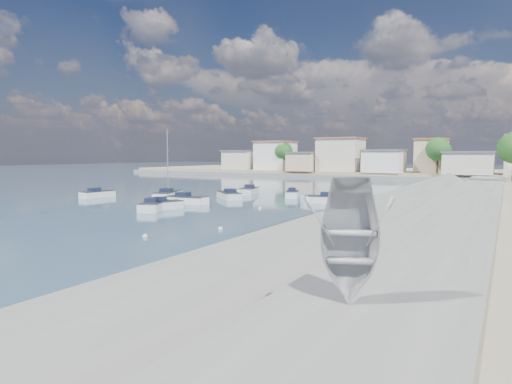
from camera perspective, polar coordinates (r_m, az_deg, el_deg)
ground at (r=69.84m, az=12.67°, el=0.33°), size 400.00×400.00×0.00m
seawall_walkway at (r=39.64m, az=26.25°, el=-2.23°), size 5.00×90.00×1.80m
breakwater at (r=41.88m, az=10.15°, el=-2.44°), size 2.00×31.02×0.35m
far_shore_land at (r=120.27m, az=20.34°, el=2.38°), size 160.00×40.00×1.40m
far_shore_quay at (r=99.71m, az=18.17°, el=1.80°), size 160.00×2.50×0.80m
far_town at (r=103.73m, az=24.75°, el=4.21°), size 113.01×12.80×8.35m
shore_trees at (r=95.27m, az=22.81°, el=5.02°), size 74.56×38.32×7.92m
motorboat_a at (r=44.36m, az=-13.39°, el=-1.81°), size 3.91×5.22×1.48m
motorboat_b at (r=44.59m, az=-12.01°, el=-1.75°), size 2.90×4.29×1.48m
motorboat_c at (r=54.40m, az=-3.69°, el=-0.45°), size 5.20×4.83×1.48m
motorboat_d at (r=49.75m, az=8.61°, el=-1.01°), size 4.71×2.58×1.48m
motorboat_e at (r=59.32m, az=-20.19°, el=-0.30°), size 2.13×4.94×1.48m
motorboat_f at (r=56.13m, az=4.87°, el=-0.29°), size 2.79×4.23×1.48m
motorboat_g at (r=60.53m, az=-1.05°, el=0.11°), size 3.42×5.74×1.48m
motorboat_h at (r=48.92m, az=-8.97°, el=-1.11°), size 5.40×2.37×1.48m
sailboat at (r=56.42m, az=-11.53°, el=-0.31°), size 4.17×6.58×9.00m
mooring_buoys at (r=43.64m, az=7.06°, el=-2.26°), size 13.65×32.16×0.35m
overturned_dinghy at (r=11.27m, az=12.15°, el=-12.83°), size 3.59×2.70×0.61m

